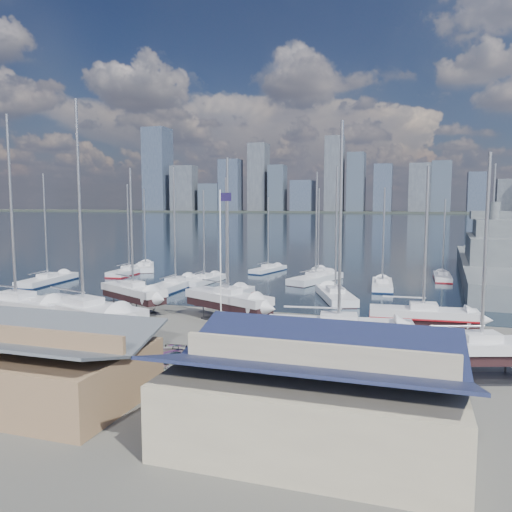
% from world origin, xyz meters
% --- Properties ---
extents(ground, '(1400.00, 1400.00, 0.00)m').
position_xyz_m(ground, '(0.00, -10.00, 0.00)').
color(ground, '#605E59').
rests_on(ground, ground).
extents(water, '(1400.00, 600.00, 0.40)m').
position_xyz_m(water, '(0.00, 300.00, -0.15)').
color(water, '#1C2E40').
rests_on(water, ground).
extents(far_shore, '(1400.00, 80.00, 2.20)m').
position_xyz_m(far_shore, '(0.00, 560.00, 1.10)').
color(far_shore, '#2D332D').
rests_on(far_shore, ground).
extents(skyline, '(639.14, 43.80, 107.69)m').
position_xyz_m(skyline, '(-7.83, 553.76, 39.09)').
color(skyline, '#475166').
rests_on(skyline, far_shore).
extents(shed_grey, '(12.60, 8.40, 4.17)m').
position_xyz_m(shed_grey, '(0.00, -26.00, 2.15)').
color(shed_grey, '#8C6B4C').
rests_on(shed_grey, ground).
extents(shed_blue, '(13.65, 9.45, 4.71)m').
position_xyz_m(shed_blue, '(16.00, -26.00, 2.42)').
color(shed_blue, '#BFB293').
rests_on(shed_blue, ground).
extents(sailboat_cradle_1, '(11.82, 4.71, 18.38)m').
position_xyz_m(sailboat_cradle_1, '(-12.10, -14.38, 2.19)').
color(sailboat_cradle_1, '#2D2D33').
rests_on(sailboat_cradle_1, ground).
extents(sailboat_cradle_2, '(9.00, 6.30, 14.58)m').
position_xyz_m(sailboat_cradle_2, '(-7.05, -3.96, 2.00)').
color(sailboat_cradle_2, '#2D2D33').
rests_on(sailboat_cradle_2, ground).
extents(sailboat_cradle_3, '(12.37, 6.95, 19.03)m').
position_xyz_m(sailboat_cradle_3, '(-4.78, -15.10, 2.23)').
color(sailboat_cradle_3, '#2D2D33').
rests_on(sailboat_cradle_3, ground).
extents(sailboat_cradle_4, '(9.53, 6.23, 15.22)m').
position_xyz_m(sailboat_cradle_4, '(3.78, -5.09, 2.04)').
color(sailboat_cradle_4, '#2D2D33').
rests_on(sailboat_cradle_4, ground).
extents(sailboat_cradle_5, '(10.60, 4.31, 16.60)m').
position_xyz_m(sailboat_cradle_5, '(15.39, -13.82, 2.10)').
color(sailboat_cradle_5, '#2D2D33').
rests_on(sailboat_cradle_5, ground).
extents(sailboat_cradle_6, '(8.69, 3.05, 13.94)m').
position_xyz_m(sailboat_cradle_6, '(21.15, -6.42, 1.97)').
color(sailboat_cradle_6, '#2D2D33').
rests_on(sailboat_cradle_6, ground).
extents(sailboat_cradle_7, '(8.86, 4.95, 14.09)m').
position_xyz_m(sailboat_cradle_7, '(24.42, -15.19, 1.98)').
color(sailboat_cradle_7, '#2D2D33').
rests_on(sailboat_cradle_7, ground).
extents(sailboat_moored_0, '(3.89, 10.79, 15.79)m').
position_xyz_m(sailboat_moored_0, '(-27.71, 7.88, 0.31)').
color(sailboat_moored_0, black).
rests_on(sailboat_moored_0, water).
extents(sailboat_moored_1, '(3.16, 9.89, 14.62)m').
position_xyz_m(sailboat_moored_1, '(-21.96, 19.36, 0.31)').
color(sailboat_moored_1, black).
rests_on(sailboat_moored_1, water).
extents(sailboat_moored_2, '(6.83, 9.40, 14.07)m').
position_xyz_m(sailboat_moored_2, '(-22.18, 24.72, 0.32)').
color(sailboat_moored_2, black).
rests_on(sailboat_moored_2, water).
extents(sailboat_moored_3, '(3.13, 10.95, 16.35)m').
position_xyz_m(sailboat_moored_3, '(-9.06, 9.56, 0.31)').
color(sailboat_moored_3, black).
rests_on(sailboat_moored_3, water).
extents(sailboat_moored_4, '(3.30, 9.11, 13.46)m').
position_xyz_m(sailboat_moored_4, '(-7.30, 14.86, 0.32)').
color(sailboat_moored_4, black).
rests_on(sailboat_moored_4, water).
extents(sailboat_moored_5, '(4.41, 8.73, 12.58)m').
position_xyz_m(sailboat_moored_5, '(-2.00, 28.39, 0.31)').
color(sailboat_moored_5, black).
rests_on(sailboat_moored_5, water).
extents(sailboat_moored_6, '(3.95, 10.04, 14.62)m').
position_xyz_m(sailboat_moored_6, '(-0.20, 4.97, 0.31)').
color(sailboat_moored_6, black).
rests_on(sailboat_moored_6, water).
extents(sailboat_moored_7, '(6.52, 11.03, 16.10)m').
position_xyz_m(sailboat_moored_7, '(7.29, 20.33, 0.32)').
color(sailboat_moored_7, black).
rests_on(sailboat_moored_7, water).
extents(sailboat_moored_8, '(3.51, 9.51, 13.90)m').
position_xyz_m(sailboat_moored_8, '(6.66, 25.58, 0.31)').
color(sailboat_moored_8, black).
rests_on(sailboat_moored_8, water).
extents(sailboat_moored_9, '(6.45, 10.89, 15.89)m').
position_xyz_m(sailboat_moored_9, '(11.82, 8.50, 0.32)').
color(sailboat_moored_9, black).
rests_on(sailboat_moored_9, water).
extents(sailboat_moored_10, '(3.15, 9.28, 13.66)m').
position_xyz_m(sailboat_moored_10, '(16.53, 18.02, 0.31)').
color(sailboat_moored_10, black).
rests_on(sailboat_moored_10, water).
extents(sailboat_moored_11, '(2.34, 8.20, 12.24)m').
position_xyz_m(sailboat_moored_11, '(24.41, 28.31, 0.31)').
color(sailboat_moored_11, black).
rests_on(sailboat_moored_11, water).
extents(naval_ship_east, '(10.82, 50.58, 18.52)m').
position_xyz_m(naval_ship_east, '(31.15, 31.52, 1.67)').
color(naval_ship_east, slate).
rests_on(naval_ship_east, water).
extents(car_b, '(4.11, 2.29, 1.28)m').
position_xyz_m(car_b, '(-1.66, -21.30, 0.64)').
color(car_b, gray).
rests_on(car_b, ground).
extents(car_c, '(4.61, 6.35, 1.60)m').
position_xyz_m(car_c, '(-2.13, -21.18, 0.80)').
color(car_c, gray).
rests_on(car_c, ground).
extents(car_d, '(2.10, 4.53, 1.28)m').
position_xyz_m(car_d, '(4.83, -19.76, 0.64)').
color(car_d, gray).
rests_on(car_d, ground).
extents(flagpole, '(1.08, 0.12, 12.20)m').
position_xyz_m(flagpole, '(4.45, -8.40, 7.04)').
color(flagpole, white).
rests_on(flagpole, ground).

